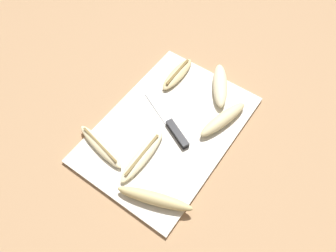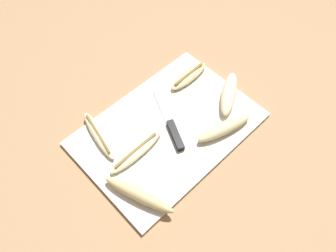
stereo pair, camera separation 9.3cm
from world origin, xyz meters
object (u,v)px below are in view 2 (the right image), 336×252
object	(u,v)px
banana_bright_far	(229,94)
banana_spotted_left	(139,195)
banana_soft_right	(224,128)
banana_cream_curved	(99,135)
banana_mellow_near	(189,76)
knife	(173,129)
banana_pale_long	(136,152)

from	to	relation	value
banana_bright_far	banana_spotted_left	distance (m)	0.41
banana_soft_right	banana_cream_curved	size ratio (longest dim) A/B	0.97
banana_mellow_near	banana_spotted_left	world-z (taller)	banana_spotted_left
banana_bright_far	banana_cream_curved	distance (m)	0.40
banana_spotted_left	knife	bearing A→B (deg)	22.44
banana_bright_far	banana_soft_right	size ratio (longest dim) A/B	0.93
banana_pale_long	banana_bright_far	xyz separation A→B (m)	(0.33, -0.05, 0.01)
banana_spotted_left	banana_cream_curved	bearing A→B (deg)	80.62
knife	banana_soft_right	world-z (taller)	banana_soft_right
banana_pale_long	banana_cream_curved	size ratio (longest dim) A/B	1.00
banana_mellow_near	banana_soft_right	xyz separation A→B (m)	(-0.07, -0.21, 0.01)
banana_cream_curved	banana_spotted_left	bearing A→B (deg)	-99.38
banana_bright_far	banana_spotted_left	bearing A→B (deg)	-172.77
banana_spotted_left	banana_pale_long	bearing A→B (deg)	52.07
banana_bright_far	banana_soft_right	world-z (taller)	banana_bright_far
banana_bright_far	knife	bearing A→B (deg)	171.33
banana_mellow_near	banana_cream_curved	bearing A→B (deg)	175.85
banana_spotted_left	banana_bright_far	bearing A→B (deg)	7.23
banana_spotted_left	banana_mellow_near	bearing A→B (deg)	26.71
banana_bright_far	banana_mellow_near	xyz separation A→B (m)	(-0.03, 0.14, -0.01)
banana_bright_far	banana_mellow_near	bearing A→B (deg)	103.81
banana_bright_far	banana_soft_right	distance (m)	0.12
knife	banana_spotted_left	size ratio (longest dim) A/B	1.08
banana_spotted_left	banana_soft_right	bearing A→B (deg)	-3.54
knife	banana_cream_curved	xyz separation A→B (m)	(-0.17, 0.13, 0.00)
banana_soft_right	banana_spotted_left	size ratio (longest dim) A/B	0.91
banana_mellow_near	banana_bright_far	bearing A→B (deg)	-76.19
knife	banana_mellow_near	size ratio (longest dim) A/B	1.38
banana_mellow_near	banana_spotted_left	bearing A→B (deg)	-153.29
banana_pale_long	banana_spotted_left	distance (m)	0.13
banana_bright_far	banana_spotted_left	world-z (taller)	banana_bright_far
banana_soft_right	banana_spotted_left	world-z (taller)	banana_spotted_left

